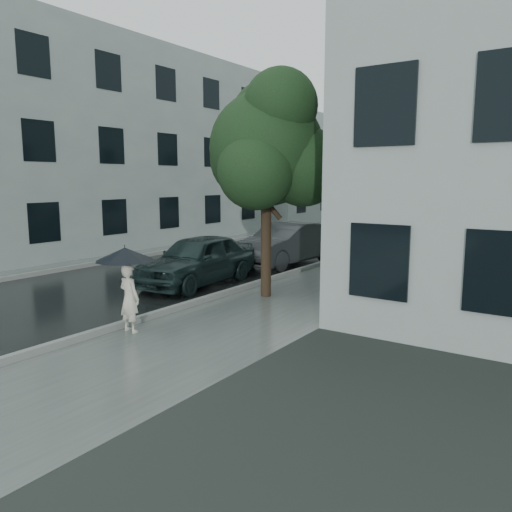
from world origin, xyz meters
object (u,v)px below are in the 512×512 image
Objects in this scene: pedestrian at (129,298)px; lamp_post at (373,186)px; car_far at (287,244)px; street_tree at (269,147)px; car_near at (198,260)px.

lamp_post reaches higher than pedestrian.
car_far is (-1.59, 9.18, 0.06)m from pedestrian.
car_far is at bearing -98.20° from lamp_post.
pedestrian is 5.61m from street_tree.
pedestrian is 0.30× the size of car_far.
street_tree is at bearing -73.56° from lamp_post.
car_near is at bearing 179.33° from street_tree.
car_near reaches higher than pedestrian.
car_near is 4.69m from car_far.
street_tree is at bearing -3.92° from car_near.
car_near is (-2.08, -8.95, -2.14)m from lamp_post.
car_far is at bearing 81.74° from car_near.
car_far is (0.41, 4.67, 0.02)m from car_near.
pedestrian is at bearing -74.75° from car_far.
pedestrian is 13.63m from lamp_post.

